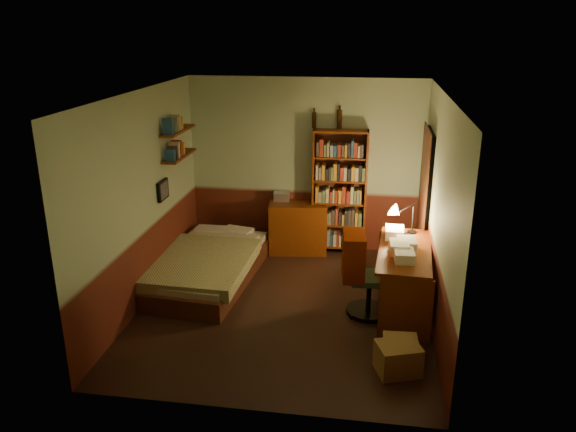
# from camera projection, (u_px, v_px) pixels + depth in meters

# --- Properties ---
(floor) EXTENTS (3.50, 4.00, 0.02)m
(floor) POSITION_uv_depth(u_px,v_px,m) (285.00, 307.00, 6.98)
(floor) COLOR black
(floor) RESTS_ON ground
(ceiling) EXTENTS (3.50, 4.00, 0.02)m
(ceiling) POSITION_uv_depth(u_px,v_px,m) (285.00, 93.00, 6.12)
(ceiling) COLOR silver
(ceiling) RESTS_ON wall_back
(wall_back) EXTENTS (3.50, 0.02, 2.60)m
(wall_back) POSITION_uv_depth(u_px,v_px,m) (306.00, 165.00, 8.43)
(wall_back) COLOR #99AF89
(wall_back) RESTS_ON ground
(wall_left) EXTENTS (0.02, 4.00, 2.60)m
(wall_left) POSITION_uv_depth(u_px,v_px,m) (142.00, 200.00, 6.80)
(wall_left) COLOR #99AF89
(wall_left) RESTS_ON ground
(wall_right) EXTENTS (0.02, 4.00, 2.60)m
(wall_right) POSITION_uv_depth(u_px,v_px,m) (439.00, 214.00, 6.30)
(wall_right) COLOR #99AF89
(wall_right) RESTS_ON ground
(wall_front) EXTENTS (3.50, 0.02, 2.60)m
(wall_front) POSITION_uv_depth(u_px,v_px,m) (247.00, 282.00, 4.68)
(wall_front) COLOR #99AF89
(wall_front) RESTS_ON ground
(doorway) EXTENTS (0.06, 0.90, 2.00)m
(doorway) POSITION_uv_depth(u_px,v_px,m) (425.00, 204.00, 7.62)
(doorway) COLOR black
(doorway) RESTS_ON ground
(door_trim) EXTENTS (0.02, 0.98, 2.08)m
(door_trim) POSITION_uv_depth(u_px,v_px,m) (422.00, 204.00, 7.63)
(door_trim) COLOR #3F1D11
(door_trim) RESTS_ON ground
(bed) EXTENTS (1.38, 2.33, 0.66)m
(bed) POSITION_uv_depth(u_px,v_px,m) (206.00, 256.00, 7.63)
(bed) COLOR #5F6D3E
(bed) RESTS_ON ground
(dresser) EXTENTS (0.91, 0.54, 0.77)m
(dresser) POSITION_uv_depth(u_px,v_px,m) (298.00, 228.00, 8.51)
(dresser) COLOR #58240A
(dresser) RESTS_ON ground
(mini_stereo) EXTENTS (0.26, 0.21, 0.13)m
(mini_stereo) POSITION_uv_depth(u_px,v_px,m) (282.00, 196.00, 8.52)
(mini_stereo) COLOR #B2B2B7
(mini_stereo) RESTS_ON dresser
(bookshelf) EXTENTS (0.82, 0.29, 1.88)m
(bookshelf) POSITION_uv_depth(u_px,v_px,m) (339.00, 193.00, 8.32)
(bookshelf) COLOR #58240A
(bookshelf) RESTS_ON ground
(bottle_left) EXTENTS (0.07, 0.07, 0.23)m
(bottle_left) POSITION_uv_depth(u_px,v_px,m) (314.00, 120.00, 8.14)
(bottle_left) COLOR black
(bottle_left) RESTS_ON bookshelf
(bottle_right) EXTENTS (0.09, 0.09, 0.27)m
(bottle_right) POSITION_uv_depth(u_px,v_px,m) (339.00, 119.00, 8.08)
(bottle_right) COLOR black
(bottle_right) RESTS_ON bookshelf
(desk) EXTENTS (0.70, 1.51, 0.79)m
(desk) POSITION_uv_depth(u_px,v_px,m) (403.00, 280.00, 6.78)
(desk) COLOR #58240A
(desk) RESTS_ON ground
(paper_stack) EXTENTS (0.23, 0.31, 0.12)m
(paper_stack) POSITION_uv_depth(u_px,v_px,m) (394.00, 233.00, 7.01)
(paper_stack) COLOR silver
(paper_stack) RESTS_ON desk
(desk_lamp) EXTENTS (0.21, 0.21, 0.57)m
(desk_lamp) POSITION_uv_depth(u_px,v_px,m) (413.00, 212.00, 7.09)
(desk_lamp) COLOR black
(desk_lamp) RESTS_ON desk
(office_chair) EXTENTS (0.47, 0.42, 0.87)m
(office_chair) POSITION_uv_depth(u_px,v_px,m) (369.00, 281.00, 6.67)
(office_chair) COLOR #335A3F
(office_chair) RESTS_ON ground
(red_jacket) EXTENTS (0.27, 0.47, 0.55)m
(red_jacket) POSITION_uv_depth(u_px,v_px,m) (353.00, 226.00, 6.41)
(red_jacket) COLOR #872200
(red_jacket) RESTS_ON office_chair
(wall_shelf_lower) EXTENTS (0.20, 0.90, 0.03)m
(wall_shelf_lower) POSITION_uv_depth(u_px,v_px,m) (180.00, 156.00, 7.71)
(wall_shelf_lower) COLOR #58240A
(wall_shelf_lower) RESTS_ON wall_left
(wall_shelf_upper) EXTENTS (0.20, 0.90, 0.03)m
(wall_shelf_upper) POSITION_uv_depth(u_px,v_px,m) (178.00, 130.00, 7.60)
(wall_shelf_upper) COLOR #58240A
(wall_shelf_upper) RESTS_ON wall_left
(framed_picture) EXTENTS (0.04, 0.32, 0.26)m
(framed_picture) POSITION_uv_depth(u_px,v_px,m) (163.00, 190.00, 7.37)
(framed_picture) COLOR black
(framed_picture) RESTS_ON wall_left
(cardboard_box_a) EXTENTS (0.50, 0.45, 0.31)m
(cardboard_box_a) POSITION_uv_depth(u_px,v_px,m) (398.00, 359.00, 5.62)
(cardboard_box_a) COLOR olive
(cardboard_box_a) RESTS_ON ground
(cardboard_box_b) EXTENTS (0.36, 0.31, 0.25)m
(cardboard_box_b) POSITION_uv_depth(u_px,v_px,m) (400.00, 349.00, 5.84)
(cardboard_box_b) COLOR olive
(cardboard_box_b) RESTS_ON ground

